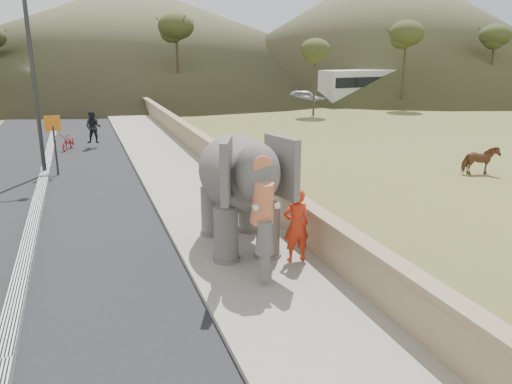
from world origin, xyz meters
TOP-DOWN VIEW (x-y plane):
  - ground at (0.00, 0.00)m, footprint 160.00×160.00m
  - road at (-5.00, 10.00)m, footprint 7.00×120.00m
  - median at (-5.00, 10.00)m, footprint 0.35×120.00m
  - walkway at (0.00, 10.00)m, footprint 3.00×120.00m
  - parapet at (1.65, 10.00)m, footprint 0.30×120.00m
  - lamppost at (-4.69, 13.86)m, footprint 1.76×0.36m
  - signboard at (-4.50, 13.68)m, footprint 0.60×0.08m
  - cow at (11.56, 8.15)m, footprint 1.50×0.95m
  - distant_car at (15.98, 34.25)m, footprint 4.55×3.31m
  - bus_white at (22.86, 33.79)m, footprint 11.20×3.66m
  - bus_orange at (30.43, 33.36)m, footprint 11.25×4.07m
  - hill_right at (36.00, 52.00)m, footprint 56.00×56.00m
  - hill_far at (5.00, 70.00)m, footprint 80.00×80.00m
  - elephant_and_man at (0.02, 3.85)m, footprint 2.41×4.15m
  - motorcyclist at (-3.44, 19.22)m, footprint 2.24×1.65m
  - trees at (4.00, 29.65)m, footprint 46.91×43.78m

SIDE VIEW (x-z plane):
  - ground at x=0.00m, z-range 0.00..0.00m
  - road at x=-5.00m, z-range 0.00..0.03m
  - walkway at x=0.00m, z-range 0.00..0.15m
  - median at x=-5.00m, z-range 0.00..0.22m
  - parapet at x=1.65m, z-range 0.00..1.10m
  - cow at x=11.56m, z-range 0.00..1.17m
  - distant_car at x=15.98m, z-range 0.00..1.44m
  - motorcyclist at x=-3.44m, z-range -0.18..1.73m
  - bus_white at x=22.86m, z-range 0.00..3.10m
  - bus_orange at x=30.43m, z-range 0.00..3.10m
  - elephant_and_man at x=0.02m, z-range 0.14..3.05m
  - signboard at x=-4.50m, z-range 0.44..2.84m
  - trees at x=4.00m, z-range -0.48..7.99m
  - lamppost at x=-4.69m, z-range 0.87..8.87m
  - hill_far at x=5.00m, z-range 0.00..14.00m
  - hill_right at x=36.00m, z-range 0.00..16.00m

